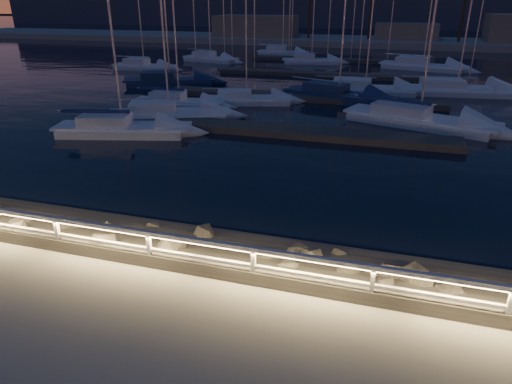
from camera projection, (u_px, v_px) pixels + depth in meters
The scene contains 21 objects.
ground at pixel (120, 259), 13.04m from camera, with size 400.00×400.00×0.00m, color #9A968B.
harbor_water at pixel (312, 92), 40.92m from camera, with size 400.00×440.00×0.60m.
guard_rail at pixel (114, 235), 12.75m from camera, with size 44.11×0.12×1.06m.
riprap at pixel (126, 239), 14.59m from camera, with size 33.65×3.08×1.44m.
floating_docks at pixel (315, 84), 41.82m from camera, with size 22.00×36.00×0.40m.
far_shore at pixel (356, 39), 78.18m from camera, with size 160.00×14.00×5.20m.
distant_hills at pixel (300, 5), 134.75m from camera, with size 230.00×37.50×18.00m.
sailboat_a at pixel (177, 101), 33.62m from camera, with size 6.86×2.59×11.50m.
sailboat_b at pixel (119, 127), 26.88m from camera, with size 8.12×4.18×13.34m.
sailboat_c at pixel (336, 94), 35.91m from camera, with size 9.19×5.24×15.06m.
sailboat_d at pixel (415, 118), 28.96m from camera, with size 9.71×5.59×15.86m.
sailboat_e at pixel (143, 66), 50.97m from camera, with size 7.25×2.23×12.37m.
sailboat_f at pixel (166, 113), 30.07m from camera, with size 8.25×5.09×13.66m.
sailboat_g at pixel (244, 98), 34.73m from camera, with size 7.26×4.11×11.90m.
sailboat_h at pixel (362, 88), 38.57m from camera, with size 8.81×3.28×14.58m.
sailboat_i at pixel (209, 58), 57.31m from camera, with size 7.60×3.65×12.55m.
sailboat_j at pixel (168, 80), 41.90m from camera, with size 8.43×5.24×13.97m.
sailboat_k at pixel (420, 65), 51.08m from camera, with size 9.68×5.04×15.83m.
sailboat_l at pixel (453, 89), 38.01m from camera, with size 9.62×3.91×15.82m.
sailboat_m at pixel (281, 52), 63.83m from camera, with size 7.25×2.49×12.24m.
sailboat_n at pixel (310, 60), 55.68m from camera, with size 7.37×3.47×12.12m.
Camera 1 is at (6.95, -9.64, 6.91)m, focal length 32.00 mm.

